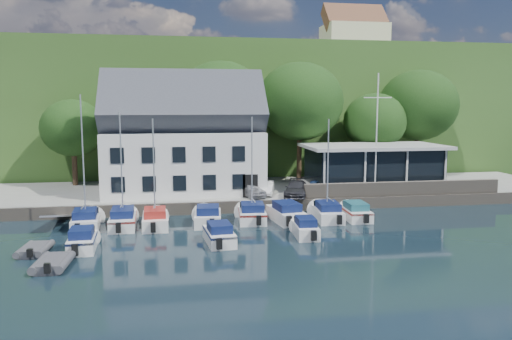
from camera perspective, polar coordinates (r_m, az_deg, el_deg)
The scene contains 34 objects.
ground at distance 31.60m, azimuth 5.54°, elevation -8.99°, with size 180.00×180.00×0.00m, color black.
quay at distance 48.17m, azimuth 0.21°, elevation -2.59°, with size 60.00×13.00×1.00m, color gray.
quay_face at distance 41.88m, azimuth 1.69°, elevation -4.13°, with size 60.00×0.30×1.00m, color #675E52.
hillside at distance 91.60m, azimuth -4.43°, elevation 6.91°, with size 160.00×75.00×16.00m, color #2C481B.
field_patch at distance 100.78m, azimuth -0.25°, elevation 11.62°, with size 50.00×30.00×0.30m, color brown.
farmhouse at distance 87.28m, azimuth 11.14°, elevation 14.73°, with size 10.40×7.00×8.20m, color beige, non-canonical shape.
harbor_building at distance 45.91m, azimuth -8.23°, elevation 2.94°, with size 14.40×8.20×8.70m, color silver, non-canonical shape.
club_pavilion at distance 49.39m, azimuth 13.20°, elevation 0.45°, with size 13.20×7.20×4.10m, color black, non-canonical shape.
seawall at distance 45.84m, azimuth 16.49°, elevation -2.02°, with size 18.00×0.50×1.20m, color #675E52.
gangway at distance 40.24m, azimuth -21.59°, elevation -5.88°, with size 1.20×6.00×1.40m, color silver, non-canonical shape.
car_silver at distance 43.28m, azimuth -0.63°, elevation -2.20°, with size 1.52×3.78×1.29m, color #A8A9AD.
car_white at distance 44.29m, azimuth 1.16°, elevation -2.06°, with size 1.23×3.54×1.17m, color silver.
car_dgrey at distance 43.57m, azimuth 4.63°, elevation -2.15°, with size 1.84×4.53×1.31m, color #2B2B30.
car_blue at distance 45.62m, azimuth 7.99°, elevation -1.81°, with size 1.43×3.63×1.24m, color #2F5290.
flagpole at distance 45.53m, azimuth 13.62°, elevation 4.01°, with size 2.56×0.20×10.67m, color silver, non-canonical shape.
tree_0 at distance 52.08m, azimuth -20.13°, elevation 2.96°, with size 6.19×6.19×8.46m, color black, non-canonical shape.
tree_1 at distance 52.05m, azimuth -13.52°, elevation 3.81°, with size 6.98×6.98×9.55m, color black, non-canonical shape.
tree_2 at distance 50.73m, azimuth -4.00°, elevation 5.46°, with size 8.99×8.99×12.29m, color black, non-canonical shape.
tree_3 at distance 52.26m, azimuth 5.00°, elevation 5.51°, with size 9.00×9.00×12.30m, color black, non-canonical shape.
tree_4 at distance 54.83m, azimuth 13.39°, elevation 3.78°, with size 6.69×6.69×9.14m, color black, non-canonical shape.
tree_5 at distance 58.05m, azimuth 17.98°, elevation 5.09°, with size 8.58×8.58×11.72m, color black, non-canonical shape.
boat_r1_0 at distance 37.78m, azimuth -19.12°, elevation 0.20°, with size 2.03×5.82×8.83m, color silver, non-canonical shape.
boat_r1_1 at distance 37.48m, azimuth -15.13°, elevation 0.28°, with size 2.01×6.54×8.80m, color silver, non-canonical shape.
boat_r1_2 at distance 36.82m, azimuth -11.59°, elevation 0.18°, with size 1.99×5.83×8.70m, color silver, non-canonical shape.
boat_r1_3 at distance 37.67m, azimuth -5.53°, elevation -5.13°, with size 2.11×5.29×1.45m, color silver, non-canonical shape.
boat_r1_4 at distance 37.82m, azimuth -0.47°, elevation 0.76°, with size 2.19×5.38×9.01m, color silver, non-canonical shape.
boat_r1_5 at distance 38.59m, azimuth 3.45°, elevation -4.74°, with size 2.11×6.27×1.54m, color silver, non-canonical shape.
boat_r1_6 at distance 38.89m, azimuth 8.22°, elevation 0.65°, with size 2.03×6.34×8.71m, color silver, non-canonical shape.
boat_r1_7 at distance 40.07m, azimuth 11.23°, elevation -4.53°, with size 1.88×5.72×1.38m, color silver, non-canonical shape.
boat_r2_0 at distance 32.93m, azimuth -19.23°, elevation -7.41°, with size 1.72×4.79×1.43m, color silver, non-canonical shape.
boat_r2_2 at distance 32.67m, azimuth -4.22°, elevation -7.15°, with size 1.79×5.19×1.39m, color silver, non-canonical shape.
boat_r2_3 at distance 34.41m, azimuth 5.63°, elevation -6.44°, with size 1.57×4.74×1.36m, color silver, non-canonical shape.
dinghy_0 at distance 33.29m, azimuth -23.97°, elevation -8.17°, with size 1.70×2.83×0.66m, color #3D3D42, non-canonical shape.
dinghy_1 at distance 30.07m, azimuth -22.20°, elevation -9.66°, with size 1.89×3.15×0.74m, color #3D3D42, non-canonical shape.
Camera 1 is at (-7.85, -29.26, 8.97)m, focal length 35.00 mm.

